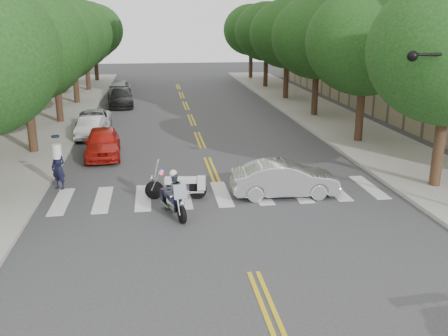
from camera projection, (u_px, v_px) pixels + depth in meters
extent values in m
plane|color=#38383A|center=(253.00, 272.00, 13.77)|extent=(140.00, 140.00, 0.00)
cube|color=#9E9991|center=(50.00, 123.00, 33.35)|extent=(5.00, 60.00, 0.15)
cube|color=#9E9991|center=(323.00, 115.00, 35.89)|extent=(5.00, 60.00, 0.15)
cylinder|color=#382316|center=(31.00, 122.00, 25.40)|extent=(0.44, 0.44, 3.32)
ellipsoid|color=#113E15|center=(22.00, 44.00, 24.28)|extent=(6.40, 6.40, 5.76)
cylinder|color=#382316|center=(59.00, 99.00, 32.99)|extent=(0.44, 0.44, 3.32)
ellipsoid|color=#113E15|center=(53.00, 38.00, 31.88)|extent=(6.40, 6.40, 5.76)
cylinder|color=#382316|center=(76.00, 84.00, 40.58)|extent=(0.44, 0.44, 3.32)
ellipsoid|color=#113E15|center=(72.00, 34.00, 39.47)|extent=(6.40, 6.40, 5.76)
cylinder|color=#382316|center=(88.00, 74.00, 48.17)|extent=(0.44, 0.44, 3.32)
ellipsoid|color=#113E15|center=(84.00, 32.00, 47.06)|extent=(6.40, 6.40, 5.76)
cylinder|color=#382316|center=(96.00, 66.00, 55.77)|extent=(0.44, 0.44, 3.32)
ellipsoid|color=#113E15|center=(94.00, 30.00, 54.65)|extent=(6.40, 6.40, 5.76)
cylinder|color=#382316|center=(439.00, 149.00, 20.16)|extent=(0.44, 0.44, 3.32)
cylinder|color=#382316|center=(360.00, 114.00, 27.75)|extent=(0.44, 0.44, 3.32)
ellipsoid|color=#113E15|center=(366.00, 42.00, 26.63)|extent=(6.40, 6.40, 5.76)
cylinder|color=#382316|center=(315.00, 94.00, 35.34)|extent=(0.44, 0.44, 3.32)
ellipsoid|color=#113E15|center=(318.00, 37.00, 34.23)|extent=(6.40, 6.40, 5.76)
cylinder|color=#382316|center=(286.00, 80.00, 42.93)|extent=(0.44, 0.44, 3.32)
ellipsoid|color=#113E15|center=(288.00, 34.00, 41.82)|extent=(6.40, 6.40, 5.76)
cylinder|color=#382316|center=(266.00, 71.00, 50.52)|extent=(0.44, 0.44, 3.32)
ellipsoid|color=#113E15|center=(267.00, 31.00, 49.41)|extent=(6.40, 6.40, 5.76)
cylinder|color=#382316|center=(251.00, 65.00, 58.12)|extent=(0.44, 0.44, 3.32)
ellipsoid|color=#113E15|center=(251.00, 30.00, 57.00)|extent=(6.40, 6.40, 5.76)
cylinder|color=black|center=(444.00, 54.00, 16.42)|extent=(2.40, 0.10, 0.10)
sphere|color=black|center=(412.00, 56.00, 16.29)|extent=(0.36, 0.36, 0.36)
cylinder|color=black|center=(182.00, 215.00, 17.01)|extent=(0.30, 0.63, 0.62)
cylinder|color=black|center=(168.00, 201.00, 18.28)|extent=(0.34, 0.65, 0.62)
cube|color=silver|center=(174.00, 204.00, 17.65)|extent=(0.52, 0.88, 0.29)
cube|color=black|center=(175.00, 199.00, 17.51)|extent=(0.50, 0.71, 0.20)
cube|color=black|center=(170.00, 194.00, 17.94)|extent=(0.50, 0.59, 0.15)
cube|color=black|center=(167.00, 194.00, 18.33)|extent=(0.47, 0.38, 0.41)
cube|color=#8C99A5|center=(180.00, 192.00, 16.88)|extent=(0.48, 0.27, 0.50)
cube|color=red|center=(182.00, 194.00, 17.11)|extent=(0.11, 0.11, 0.07)
cube|color=#0C26E5|center=(176.00, 195.00, 17.02)|extent=(0.11, 0.11, 0.07)
imported|color=#474C56|center=(174.00, 192.00, 17.52)|extent=(0.83, 0.73, 1.45)
sphere|color=silver|center=(173.00, 174.00, 17.33)|extent=(0.28, 0.28, 0.28)
cylinder|color=black|center=(154.00, 190.00, 19.32)|extent=(0.72, 0.23, 0.71)
cylinder|color=black|center=(197.00, 190.00, 19.36)|extent=(0.73, 0.27, 0.71)
cube|color=silver|center=(177.00, 187.00, 19.31)|extent=(0.98, 0.44, 0.34)
cube|color=silver|center=(174.00, 181.00, 19.23)|extent=(0.77, 0.46, 0.23)
cube|color=silver|center=(189.00, 180.00, 19.24)|extent=(0.62, 0.48, 0.17)
cube|color=silver|center=(201.00, 183.00, 19.29)|extent=(0.37, 0.49, 0.47)
cube|color=#8C99A5|center=(157.00, 168.00, 19.07)|extent=(0.22, 0.54, 0.57)
cube|color=red|center=(161.00, 173.00, 19.01)|extent=(0.12, 0.12, 0.08)
cube|color=#0C26E5|center=(162.00, 171.00, 19.25)|extent=(0.12, 0.12, 0.08)
imported|color=black|center=(58.00, 168.00, 20.28)|extent=(0.79, 0.73, 1.82)
imported|color=silver|center=(285.00, 179.00, 19.56)|extent=(4.25, 1.63, 1.38)
imported|color=red|center=(103.00, 143.00, 25.20)|extent=(1.97, 4.38, 1.46)
imported|color=silver|center=(91.00, 127.00, 29.41)|extent=(1.58, 3.76, 1.21)
imported|color=silver|center=(94.00, 121.00, 31.25)|extent=(2.28, 4.57, 1.24)
imported|color=black|center=(120.00, 98.00, 39.92)|extent=(2.31, 4.88, 1.38)
imported|color=gray|center=(119.00, 88.00, 44.88)|extent=(1.99, 4.42, 1.48)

